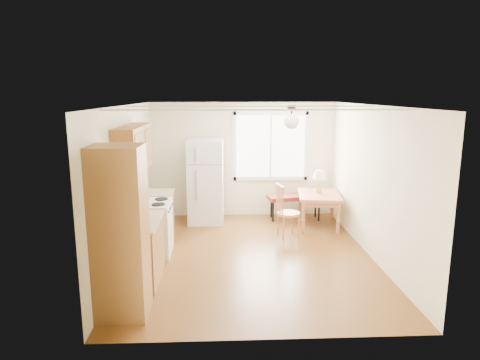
{
  "coord_description": "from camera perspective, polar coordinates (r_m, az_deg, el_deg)",
  "views": [
    {
      "loc": [
        -0.49,
        -6.78,
        2.68
      ],
      "look_at": [
        -0.15,
        0.76,
        1.15
      ],
      "focal_mm": 32.0,
      "sensor_mm": 36.0,
      "label": 1
    }
  ],
  "objects": [
    {
      "name": "table_lamp",
      "position": [
        8.83,
        10.51,
        0.46
      ],
      "size": [
        0.27,
        0.27,
        0.48
      ],
      "rotation": [
        0.0,
        0.0,
        -0.23
      ],
      "color": "gold",
      "rests_on": "dining_table"
    },
    {
      "name": "dining_table",
      "position": [
        8.87,
        10.46,
        -2.45
      ],
      "size": [
        0.95,
        1.18,
        0.68
      ],
      "rotation": [
        0.0,
        0.0,
        -0.13
      ],
      "color": "#B06743",
      "rests_on": "ground"
    },
    {
      "name": "bench",
      "position": [
        9.28,
        7.35,
        -2.35
      ],
      "size": [
        1.23,
        0.62,
        0.54
      ],
      "rotation": [
        0.0,
        0.0,
        0.17
      ],
      "color": "maroon",
      "rests_on": "ground"
    },
    {
      "name": "chair",
      "position": [
        8.1,
        5.87,
        -3.68
      ],
      "size": [
        0.47,
        0.46,
        1.0
      ],
      "rotation": [
        0.0,
        0.0,
        0.23
      ],
      "color": "#B06743",
      "rests_on": "ground"
    },
    {
      "name": "pendant_light",
      "position": [
        7.29,
        6.87,
        7.88
      ],
      "size": [
        0.26,
        0.26,
        0.4
      ],
      "color": "black",
      "rests_on": "room_shell"
    },
    {
      "name": "kitchen_run",
      "position": [
        6.53,
        -13.35,
        -5.23
      ],
      "size": [
        0.65,
        3.4,
        2.2
      ],
      "color": "brown",
      "rests_on": "ground"
    },
    {
      "name": "coffee_maker",
      "position": [
        5.99,
        -14.39,
        -4.96
      ],
      "size": [
        0.19,
        0.24,
        0.35
      ],
      "rotation": [
        0.0,
        0.0,
        -0.08
      ],
      "color": "black",
      "rests_on": "kitchen_run"
    },
    {
      "name": "refrigerator",
      "position": [
        8.97,
        -4.59,
        -0.18
      ],
      "size": [
        0.75,
        0.77,
        1.75
      ],
      "rotation": [
        0.0,
        0.0,
        -0.04
      ],
      "color": "white",
      "rests_on": "ground"
    },
    {
      "name": "kettle",
      "position": [
        6.15,
        -14.55,
        -4.82
      ],
      "size": [
        0.12,
        0.12,
        0.24
      ],
      "color": "red",
      "rests_on": "kitchen_run"
    },
    {
      "name": "window_unit",
      "position": [
        9.39,
        4.1,
        4.52
      ],
      "size": [
        1.64,
        0.05,
        1.51
      ],
      "color": "white",
      "rests_on": "room_shell"
    },
    {
      "name": "room_shell",
      "position": [
        6.95,
        1.51,
        -0.43
      ],
      "size": [
        4.6,
        5.6,
        2.62
      ],
      "color": "#4F2B10",
      "rests_on": "ground"
    }
  ]
}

